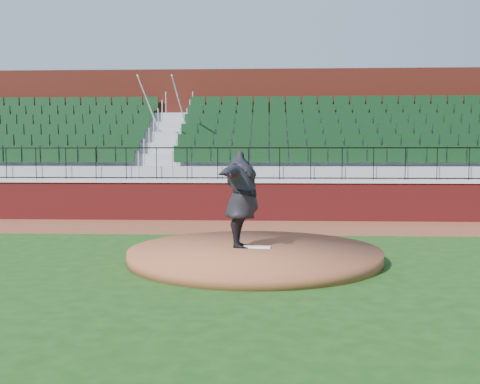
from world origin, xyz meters
The scene contains 10 objects.
ground centered at (0.00, 0.00, 0.00)m, with size 90.00×90.00×0.00m, color #194213.
warning_track centered at (0.00, 5.40, 0.01)m, with size 34.00×3.20×0.01m, color brown.
field_wall centered at (0.00, 7.00, 0.60)m, with size 34.00×0.35×1.20m, color maroon.
wall_cap centered at (0.00, 7.00, 1.25)m, with size 34.00×0.45×0.10m, color #B7B7B7.
wall_railing centered at (0.00, 7.00, 1.80)m, with size 34.00×0.05×1.00m, color black, non-canonical shape.
seating_stands centered at (0.00, 9.72, 2.30)m, with size 34.00×5.10×4.60m, color gray, non-canonical shape.
concourse_wall centered at (0.00, 12.52, 2.75)m, with size 34.00×0.50×5.50m, color maroon.
pitchers_mound centered at (0.35, 0.30, 0.12)m, with size 5.06×5.06×0.25m, color brown.
pitching_rubber centered at (0.40, 0.36, 0.27)m, with size 0.55×0.14×0.04m, color white.
pitcher centered at (0.09, 0.42, 1.23)m, with size 2.42×0.66×1.97m, color black.
Camera 1 is at (0.62, -11.13, 2.21)m, focal length 43.06 mm.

